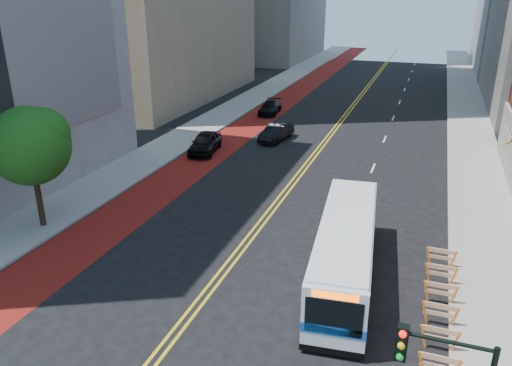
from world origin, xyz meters
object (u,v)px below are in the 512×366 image
object	(u,v)px
car_a	(205,143)
car_b	(276,132)
transit_bus	(345,249)
car_c	(270,108)
street_tree	(31,143)

from	to	relation	value
car_a	car_b	bearing A→B (deg)	40.59
transit_bus	car_a	size ratio (longest dim) A/B	2.32
transit_bus	car_c	size ratio (longest dim) A/B	2.44
car_b	transit_bus	bearing A→B (deg)	-56.48
transit_bus	car_b	distance (m)	22.33
transit_bus	car_c	distance (m)	32.06
street_tree	car_c	bearing A→B (deg)	83.10
car_a	car_c	xyz separation A→B (m)	(0.87, 14.22, -0.16)
car_a	car_b	distance (m)	6.78
car_b	car_c	bearing A→B (deg)	119.49
car_a	car_c	distance (m)	14.24
car_c	car_a	bearing A→B (deg)	-98.75
street_tree	car_a	size ratio (longest dim) A/B	1.42
car_b	street_tree	bearing A→B (deg)	-101.03
street_tree	transit_bus	distance (m)	17.02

